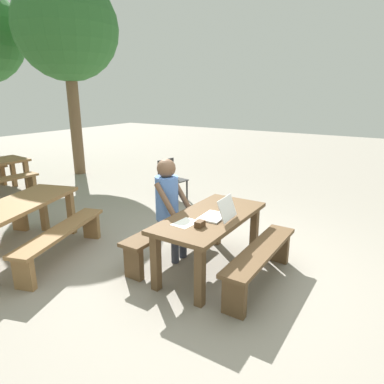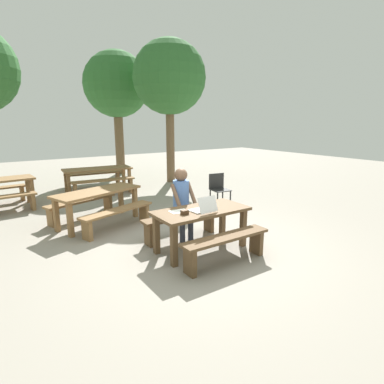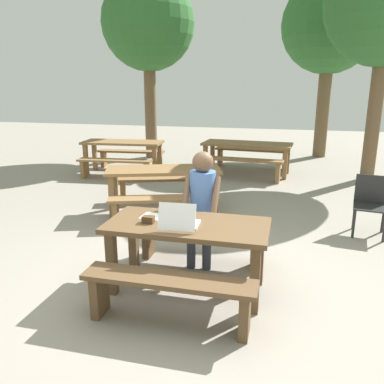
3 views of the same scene
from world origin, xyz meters
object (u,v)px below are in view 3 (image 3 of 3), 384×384
small_pouch (148,219)px  laptop (179,221)px  picnic_table_mid (247,147)px  tree_right (148,25)px  plastic_chair (371,203)px  picnic_table_front (187,234)px  tree_rear (330,26)px  picnic_table_distant (123,147)px  picnic_table_rear (163,176)px  person_seated (202,200)px

small_pouch → laptop: bearing=-8.8°
picnic_table_mid → tree_right: 4.33m
laptop → plastic_chair: laptop is taller
plastic_chair → picnic_table_front: bearing=-126.3°
laptop → picnic_table_mid: size_ratio=0.18×
laptop → tree_rear: tree_rear is taller
picnic_table_mid → tree_rear: tree_rear is taller
small_pouch → plastic_chair: bearing=41.5°
small_pouch → picnic_table_distant: size_ratio=0.06×
laptop → picnic_table_mid: (0.05, 5.64, -0.16)m
small_pouch → tree_rear: bearing=75.3°
plastic_chair → picnic_table_rear: size_ratio=0.42×
tree_right → tree_rear: bearing=15.0°
person_seated → picnic_table_rear: person_seated is taller
person_seated → tree_right: size_ratio=0.28×
person_seated → picnic_table_mid: (-0.01, 4.89, -0.16)m
person_seated → tree_rear: tree_rear is taller
plastic_chair → tree_right: size_ratio=0.17×
laptop → picnic_table_distant: (-2.75, 4.97, -0.15)m
plastic_chair → picnic_table_distant: 5.59m
person_seated → plastic_chair: person_seated is taller
small_pouch → plastic_chair: size_ratio=0.14×
picnic_table_mid → picnic_table_front: bearing=-85.4°
picnic_table_mid → picnic_table_distant: size_ratio=1.10×
plastic_chair → picnic_table_distant: bearing=159.2°
picnic_table_mid → small_pouch: bearing=-89.2°
picnic_table_mid → tree_right: (-2.86, 1.47, 2.91)m
person_seated → picnic_table_mid: 4.89m
person_seated → tree_rear: bearing=76.8°
person_seated → picnic_table_distant: size_ratio=0.70×
person_seated → picnic_table_rear: size_ratio=0.68×
laptop → picnic_table_rear: size_ratio=0.19×
small_pouch → picnic_table_mid: small_pouch is taller
person_seated → plastic_chair: size_ratio=1.63×
plastic_chair → picnic_table_distant: plastic_chair is taller
picnic_table_mid → tree_right: size_ratio=0.43×
picnic_table_front → laptop: (-0.05, -0.13, 0.18)m
tree_right → small_pouch: bearing=-70.6°
person_seated → tree_right: bearing=114.3°
laptop → person_seated: size_ratio=0.28×
picnic_table_mid → picnic_table_distant: 2.87m
small_pouch → picnic_table_front: bearing=12.2°
tree_rear → tree_right: bearing=-165.0°
picnic_table_rear → tree_right: 5.79m
laptop → tree_rear: bearing=-105.5°
small_pouch → person_seated: 0.80m
picnic_table_distant → tree_right: size_ratio=0.39×
person_seated → picnic_table_front: bearing=-91.1°
picnic_table_distant → tree_right: 3.60m
picnic_table_front → laptop: size_ratio=4.31×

